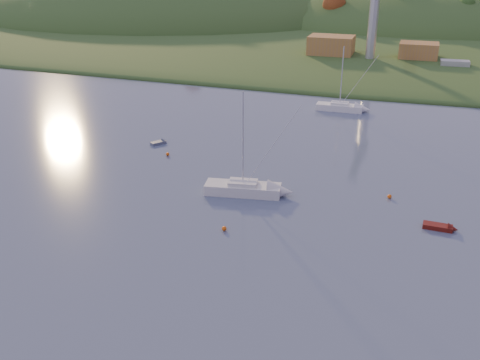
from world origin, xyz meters
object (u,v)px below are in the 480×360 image
(sailboat_near, at_px, (243,188))
(sailboat_far, at_px, (340,107))
(grey_dinghy, at_px, (161,142))
(red_tender, at_px, (444,228))

(sailboat_near, relative_size, sailboat_far, 1.08)
(sailboat_far, bearing_deg, sailboat_near, -98.63)
(sailboat_far, relative_size, grey_dinghy, 4.13)
(sailboat_near, xyz_separation_m, red_tender, (22.59, -1.89, -0.54))
(sailboat_near, distance_m, sailboat_far, 40.27)
(red_tender, bearing_deg, sailboat_far, 115.25)
(sailboat_near, height_order, sailboat_far, sailboat_near)
(sailboat_near, height_order, red_tender, sailboat_near)
(sailboat_near, relative_size, red_tender, 3.52)
(sailboat_far, distance_m, red_tender, 45.27)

